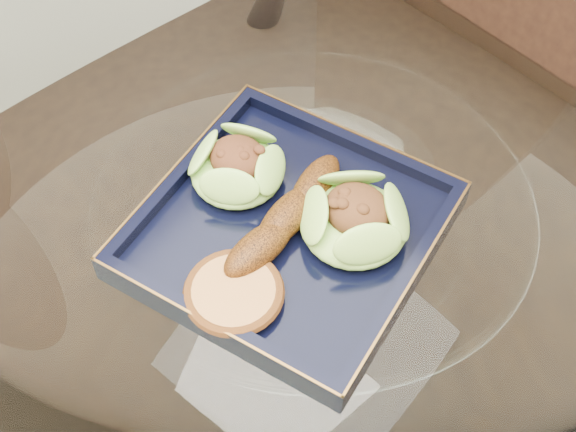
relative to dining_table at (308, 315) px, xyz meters
The scene contains 7 objects.
dining_table is the anchor object (origin of this frame).
dining_chair 0.31m from the dining_table, 112.81° to the left, with size 0.53×0.53×1.06m.
navy_plate 0.18m from the dining_table, 130.26° to the right, with size 0.27×0.27×0.02m, color black.
lettuce_wrap_left 0.22m from the dining_table, behind, with size 0.10×0.10×0.03m, color #549B2D.
lettuce_wrap_right 0.21m from the dining_table, 25.09° to the left, with size 0.10×0.10×0.04m, color #63A931.
roasted_plantain 0.20m from the dining_table, 137.08° to the right, with size 0.17×0.04×0.03m, color #5D2E09.
crumb_patty 0.22m from the dining_table, 92.50° to the right, with size 0.08×0.08×0.02m, color #BE773F.
Camera 1 is at (0.27, -0.38, 1.43)m, focal length 50.00 mm.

